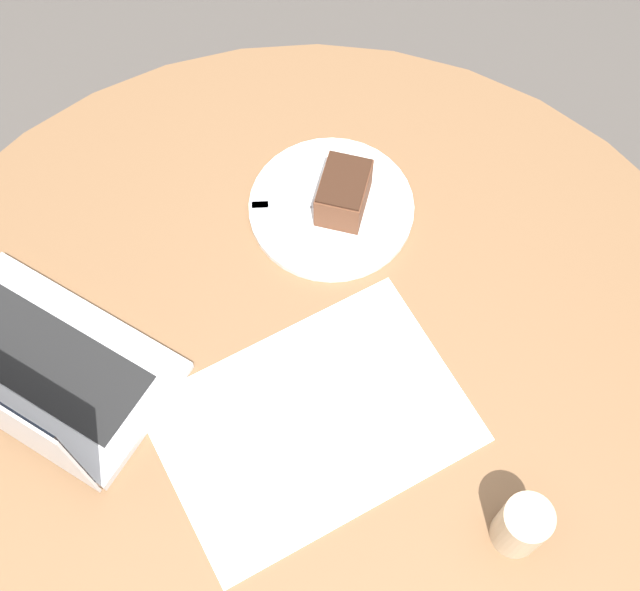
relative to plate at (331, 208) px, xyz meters
The scene contains 8 objects.
ground_plane 0.81m from the plate, 40.15° to the left, with size 12.00×12.00×0.00m, color #4C4742.
dining_table 0.36m from the plate, 40.15° to the left, with size 1.35×1.35×0.73m.
paper_document 0.35m from the plate, 41.91° to the left, with size 0.48×0.39×0.00m.
plate is the anchor object (origin of this frame).
cake_slice 0.04m from the plate, 142.96° to the left, with size 0.12×0.11×0.07m.
fork 0.06m from the plate, 44.78° to the right, with size 0.14×0.13×0.00m.
coffee_glass 0.56m from the plate, 71.50° to the left, with size 0.06×0.06×0.10m.
laptop 0.51m from the plate, ahead, with size 0.30×0.39×0.24m.
Camera 1 is at (0.26, 0.30, 1.93)m, focal length 50.00 mm.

